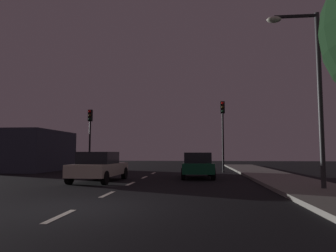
# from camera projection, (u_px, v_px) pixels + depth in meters

# --- Properties ---
(ground_plane) EXTENTS (80.00, 80.00, 0.00)m
(ground_plane) POSITION_uv_depth(u_px,v_px,m) (133.00, 182.00, 15.35)
(ground_plane) COLOR black
(sidewalk_curb_right) EXTENTS (3.00, 40.00, 0.15)m
(sidewalk_curb_right) POSITION_uv_depth(u_px,v_px,m) (291.00, 182.00, 14.64)
(sidewalk_curb_right) COLOR gray
(sidewalk_curb_right) RESTS_ON ground_plane
(lane_stripe_nearest) EXTENTS (0.16, 1.60, 0.01)m
(lane_stripe_nearest) POSITION_uv_depth(u_px,v_px,m) (60.00, 216.00, 7.22)
(lane_stripe_nearest) COLOR silver
(lane_stripe_nearest) RESTS_ON ground_plane
(lane_stripe_second) EXTENTS (0.16, 1.60, 0.01)m
(lane_stripe_second) POSITION_uv_depth(u_px,v_px,m) (107.00, 194.00, 10.99)
(lane_stripe_second) COLOR silver
(lane_stripe_second) RESTS_ON ground_plane
(lane_stripe_third) EXTENTS (0.16, 1.60, 0.01)m
(lane_stripe_third) POSITION_uv_depth(u_px,v_px,m) (131.00, 184.00, 14.76)
(lane_stripe_third) COLOR silver
(lane_stripe_third) RESTS_ON ground_plane
(lane_stripe_fourth) EXTENTS (0.16, 1.60, 0.01)m
(lane_stripe_fourth) POSITION_uv_depth(u_px,v_px,m) (144.00, 177.00, 18.53)
(lane_stripe_fourth) COLOR silver
(lane_stripe_fourth) RESTS_ON ground_plane
(lane_stripe_fifth) EXTENTS (0.16, 1.60, 0.01)m
(lane_stripe_fifth) POSITION_uv_depth(u_px,v_px,m) (154.00, 173.00, 22.30)
(lane_stripe_fifth) COLOR silver
(lane_stripe_fifth) RESTS_ON ground_plane
(traffic_signal_left) EXTENTS (0.32, 0.38, 4.79)m
(traffic_signal_left) POSITION_uv_depth(u_px,v_px,m) (90.00, 128.00, 24.33)
(traffic_signal_left) COLOR black
(traffic_signal_left) RESTS_ON ground_plane
(traffic_signal_right) EXTENTS (0.32, 0.38, 5.29)m
(traffic_signal_right) POSITION_uv_depth(u_px,v_px,m) (223.00, 123.00, 23.38)
(traffic_signal_right) COLOR black
(traffic_signal_right) RESTS_ON ground_plane
(car_stopped_ahead) EXTENTS (1.93, 4.02, 1.46)m
(car_stopped_ahead) POSITION_uv_depth(u_px,v_px,m) (197.00, 165.00, 18.16)
(car_stopped_ahead) COLOR #0F4C2D
(car_stopped_ahead) RESTS_ON ground_plane
(car_adjacent_lane) EXTENTS (2.05, 4.47, 1.50)m
(car_adjacent_lane) POSITION_uv_depth(u_px,v_px,m) (99.00, 166.00, 15.91)
(car_adjacent_lane) COLOR beige
(car_adjacent_lane) RESTS_ON ground_plane
(street_lamp_right) EXTENTS (1.99, 0.36, 6.86)m
(street_lamp_right) POSITION_uv_depth(u_px,v_px,m) (311.00, 82.00, 11.96)
(street_lamp_right) COLOR #2D2D30
(street_lamp_right) RESTS_ON ground_plane
(storefront_left) EXTENTS (5.18, 7.10, 3.22)m
(storefront_left) POSITION_uv_depth(u_px,v_px,m) (28.00, 151.00, 25.52)
(storefront_left) COLOR #333847
(storefront_left) RESTS_ON ground_plane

